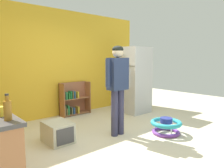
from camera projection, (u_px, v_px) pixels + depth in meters
The scene contains 9 objects.
ground_plane at pixel (120, 141), 3.81m from camera, with size 12.00×12.00×0.00m, color beige.
back_wall at pixel (57, 63), 5.39m from camera, with size 5.20×0.06×2.70m, color gold.
refrigerator at pixel (135, 80), 5.81m from camera, with size 0.73×0.68×1.78m.
bookshelf at pixel (73, 101), 5.58m from camera, with size 0.80×0.28×0.85m.
standing_person at pixel (118, 82), 4.00m from camera, with size 0.57×0.22×1.70m.
baby_walker at pixel (166, 126), 4.15m from camera, with size 0.60×0.60×0.32m.
pet_carrier at pixel (58, 132), 3.74m from camera, with size 0.42×0.55×0.36m.
amber_bottle at pixel (8, 110), 1.94m from camera, with size 0.07×0.07×0.25m.
yellow_cup at pixel (1, 111), 2.09m from camera, with size 0.08×0.08×0.10m, color yellow.
Camera 1 is at (-2.52, -2.66, 1.46)m, focal length 34.11 mm.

